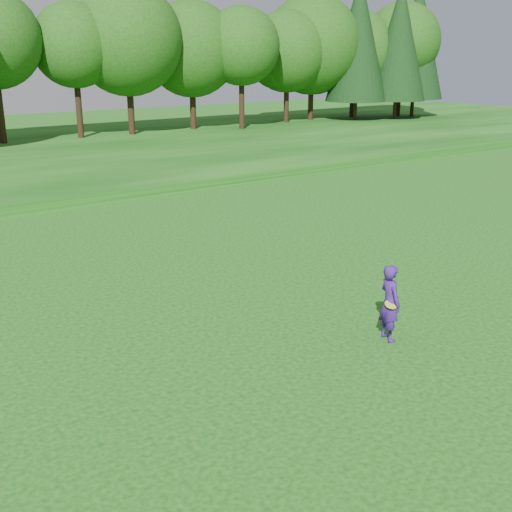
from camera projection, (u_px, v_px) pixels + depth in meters
ground at (341, 392)px, 13.12m from camera, size 140.00×140.00×0.00m
walking_path at (26, 210)px, 28.43m from camera, size 130.00×1.60×0.04m
woman at (390, 303)px, 15.27m from camera, size 0.62×0.79×1.90m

